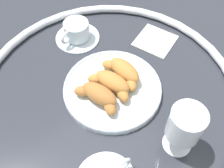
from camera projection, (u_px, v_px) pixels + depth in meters
ground_plane at (108, 95)px, 0.73m from camera, size 2.20×2.20×0.00m
table_chrome_rim at (108, 92)px, 0.72m from camera, size 0.70×0.70×0.02m
pastry_plate at (112, 88)px, 0.73m from camera, size 0.26×0.26×0.02m
croissant_large at (123, 71)px, 0.72m from camera, size 0.14×0.07×0.04m
croissant_small at (111, 83)px, 0.70m from camera, size 0.14×0.07×0.04m
croissant_extra at (98, 95)px, 0.68m from camera, size 0.14×0.07×0.04m
coffee_cup_near at (77, 32)px, 0.83m from camera, size 0.14×0.14×0.06m
juice_glass_left at (186, 125)px, 0.57m from camera, size 0.08×0.08×0.14m
folded_napkin at (155, 40)px, 0.84m from camera, size 0.13×0.13×0.01m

